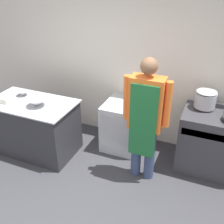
# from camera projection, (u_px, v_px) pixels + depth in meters

# --- Properties ---
(wall_back) EXTENTS (8.00, 0.05, 2.70)m
(wall_back) POSITION_uv_depth(u_px,v_px,m) (130.00, 61.00, 4.14)
(wall_back) COLOR silver
(wall_back) RESTS_ON ground_plane
(prep_counter) EXTENTS (1.35, 0.77, 0.86)m
(prep_counter) POSITION_uv_depth(u_px,v_px,m) (34.00, 127.00, 4.16)
(prep_counter) COLOR #2D2D33
(prep_counter) RESTS_ON ground_plane
(stove) EXTENTS (0.93, 0.67, 0.92)m
(stove) POSITION_uv_depth(u_px,v_px,m) (213.00, 142.00, 3.75)
(stove) COLOR #38383D
(stove) RESTS_ON ground_plane
(fridge_unit) EXTENTS (0.59, 0.67, 0.79)m
(fridge_unit) POSITION_uv_depth(u_px,v_px,m) (123.00, 125.00, 4.27)
(fridge_unit) COLOR silver
(fridge_unit) RESTS_ON ground_plane
(person_cook) EXTENTS (0.61, 0.24, 1.75)m
(person_cook) POSITION_uv_depth(u_px,v_px,m) (146.00, 115.00, 3.34)
(person_cook) COLOR #38476B
(person_cook) RESTS_ON ground_plane
(mixing_bowl) EXTENTS (0.28, 0.28, 0.11)m
(mixing_bowl) POSITION_uv_depth(u_px,v_px,m) (37.00, 103.00, 3.83)
(mixing_bowl) COLOR #B2B5BC
(mixing_bowl) RESTS_ON prep_counter
(small_bowl) EXTENTS (0.18, 0.18, 0.08)m
(small_bowl) POSITION_uv_depth(u_px,v_px,m) (23.00, 93.00, 4.15)
(small_bowl) COLOR #B2B5BC
(small_bowl) RESTS_ON prep_counter
(plastic_tub) EXTENTS (0.11, 0.11, 0.07)m
(plastic_tub) POSITION_uv_depth(u_px,v_px,m) (6.00, 100.00, 3.93)
(plastic_tub) COLOR silver
(plastic_tub) RESTS_ON prep_counter
(stock_pot) EXTENTS (0.29, 0.29, 0.26)m
(stock_pot) POSITION_uv_depth(u_px,v_px,m) (206.00, 99.00, 3.63)
(stock_pot) COLOR #B2B5BC
(stock_pot) RESTS_ON stove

